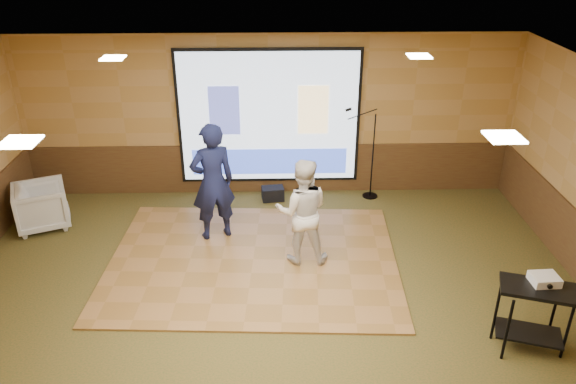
{
  "coord_description": "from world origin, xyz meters",
  "views": [
    {
      "loc": [
        0.08,
        -6.28,
        4.8
      ],
      "look_at": [
        0.27,
        0.79,
        1.3
      ],
      "focal_mm": 35.0,
      "sensor_mm": 36.0,
      "label": 1
    }
  ],
  "objects_px": {
    "player_left": "(213,182)",
    "mic_stand": "(369,173)",
    "player_right": "(302,212)",
    "projector_screen": "(269,119)",
    "av_table": "(534,307)",
    "projector": "(545,279)",
    "duffel_bag": "(273,194)",
    "banquet_chair": "(42,206)",
    "dance_floor": "(253,260)"
  },
  "relations": [
    {
      "from": "player_left",
      "to": "mic_stand",
      "type": "xyz_separation_m",
      "value": [
        2.74,
        1.43,
        -0.52
      ]
    },
    {
      "from": "player_right",
      "to": "mic_stand",
      "type": "height_order",
      "value": "mic_stand"
    },
    {
      "from": "projector_screen",
      "to": "av_table",
      "type": "bearing_deg",
      "value": -54.55
    },
    {
      "from": "player_right",
      "to": "player_left",
      "type": "bearing_deg",
      "value": -26.13
    },
    {
      "from": "projector",
      "to": "mic_stand",
      "type": "height_order",
      "value": "mic_stand"
    },
    {
      "from": "projector",
      "to": "duffel_bag",
      "type": "relative_size",
      "value": 0.78
    },
    {
      "from": "player_right",
      "to": "projector",
      "type": "height_order",
      "value": "player_right"
    },
    {
      "from": "av_table",
      "to": "banquet_chair",
      "type": "height_order",
      "value": "av_table"
    },
    {
      "from": "player_left",
      "to": "mic_stand",
      "type": "bearing_deg",
      "value": -173.83
    },
    {
      "from": "mic_stand",
      "to": "player_left",
      "type": "bearing_deg",
      "value": -175.5
    },
    {
      "from": "av_table",
      "to": "mic_stand",
      "type": "bearing_deg",
      "value": 107.42
    },
    {
      "from": "dance_floor",
      "to": "projector",
      "type": "distance_m",
      "value": 4.12
    },
    {
      "from": "mic_stand",
      "to": "banquet_chair",
      "type": "relative_size",
      "value": 2.1
    },
    {
      "from": "projector_screen",
      "to": "av_table",
      "type": "xyz_separation_m",
      "value": [
        3.16,
        -4.43,
        -0.86
      ]
    },
    {
      "from": "projector_screen",
      "to": "banquet_chair",
      "type": "xyz_separation_m",
      "value": [
        -3.86,
        -1.21,
        -1.09
      ]
    },
    {
      "from": "projector_screen",
      "to": "duffel_bag",
      "type": "xyz_separation_m",
      "value": [
        0.05,
        -0.33,
        -1.35
      ]
    },
    {
      "from": "player_right",
      "to": "projector",
      "type": "relative_size",
      "value": 5.29
    },
    {
      "from": "av_table",
      "to": "player_right",
      "type": "bearing_deg",
      "value": 142.91
    },
    {
      "from": "projector",
      "to": "dance_floor",
      "type": "bearing_deg",
      "value": 148.53
    },
    {
      "from": "player_right",
      "to": "mic_stand",
      "type": "xyz_separation_m",
      "value": [
        1.35,
        2.18,
        -0.37
      ]
    },
    {
      "from": "player_right",
      "to": "banquet_chair",
      "type": "bearing_deg",
      "value": -13.2
    },
    {
      "from": "av_table",
      "to": "duffel_bag",
      "type": "bearing_deg",
      "value": 127.09
    },
    {
      "from": "av_table",
      "to": "player_left",
      "type": "bearing_deg",
      "value": 145.68
    },
    {
      "from": "projector",
      "to": "banquet_chair",
      "type": "relative_size",
      "value": 0.37
    },
    {
      "from": "projector_screen",
      "to": "duffel_bag",
      "type": "relative_size",
      "value": 8.27
    },
    {
      "from": "duffel_bag",
      "to": "dance_floor",
      "type": "bearing_deg",
      "value": -98.47
    },
    {
      "from": "duffel_bag",
      "to": "banquet_chair",
      "type": "bearing_deg",
      "value": -167.25
    },
    {
      "from": "banquet_chair",
      "to": "player_left",
      "type": "bearing_deg",
      "value": -121.31
    },
    {
      "from": "duffel_bag",
      "to": "av_table",
      "type": "bearing_deg",
      "value": -52.91
    },
    {
      "from": "player_right",
      "to": "av_table",
      "type": "height_order",
      "value": "player_right"
    },
    {
      "from": "dance_floor",
      "to": "player_left",
      "type": "xyz_separation_m",
      "value": [
        -0.64,
        0.74,
        0.99
      ]
    },
    {
      "from": "dance_floor",
      "to": "projector_screen",
      "type": "bearing_deg",
      "value": 83.92
    },
    {
      "from": "projector_screen",
      "to": "player_right",
      "type": "relative_size",
      "value": 2.0
    },
    {
      "from": "dance_floor",
      "to": "duffel_bag",
      "type": "height_order",
      "value": "duffel_bag"
    },
    {
      "from": "mic_stand",
      "to": "player_right",
      "type": "bearing_deg",
      "value": -144.91
    },
    {
      "from": "projector_screen",
      "to": "player_right",
      "type": "distance_m",
      "value": 2.54
    },
    {
      "from": "dance_floor",
      "to": "mic_stand",
      "type": "height_order",
      "value": "mic_stand"
    },
    {
      "from": "dance_floor",
      "to": "duffel_bag",
      "type": "bearing_deg",
      "value": 81.53
    },
    {
      "from": "av_table",
      "to": "mic_stand",
      "type": "relative_size",
      "value": 0.51
    },
    {
      "from": "duffel_bag",
      "to": "projector",
      "type": "bearing_deg",
      "value": -51.51
    },
    {
      "from": "projector",
      "to": "mic_stand",
      "type": "xyz_separation_m",
      "value": [
        -1.41,
        4.11,
        -0.46
      ]
    },
    {
      "from": "projector",
      "to": "banquet_chair",
      "type": "height_order",
      "value": "projector"
    },
    {
      "from": "banquet_chair",
      "to": "duffel_bag",
      "type": "xyz_separation_m",
      "value": [
        3.91,
        0.88,
        -0.26
      ]
    },
    {
      "from": "dance_floor",
      "to": "player_right",
      "type": "xyz_separation_m",
      "value": [
        0.75,
        -0.01,
        0.85
      ]
    },
    {
      "from": "dance_floor",
      "to": "projector",
      "type": "relative_size",
      "value": 13.99
    },
    {
      "from": "player_left",
      "to": "projector",
      "type": "xyz_separation_m",
      "value": [
        4.14,
        -2.68,
        -0.05
      ]
    },
    {
      "from": "av_table",
      "to": "duffel_bag",
      "type": "xyz_separation_m",
      "value": [
        -3.1,
        4.11,
        -0.49
      ]
    },
    {
      "from": "projector_screen",
      "to": "av_table",
      "type": "height_order",
      "value": "projector_screen"
    },
    {
      "from": "player_left",
      "to": "player_right",
      "type": "height_order",
      "value": "player_left"
    },
    {
      "from": "player_left",
      "to": "player_right",
      "type": "relative_size",
      "value": 1.18
    }
  ]
}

